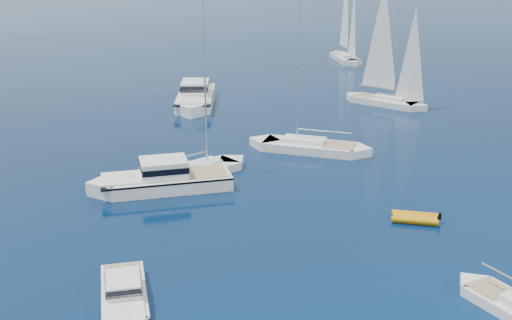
# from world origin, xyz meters

# --- Properties ---
(motor_cruiser_left) EXTENTS (4.89, 8.06, 2.03)m
(motor_cruiser_left) POSITION_xyz_m (-12.62, 11.31, 0.00)
(motor_cruiser_left) COLOR white
(motor_cruiser_left) RESTS_ON ground
(motor_cruiser_centre) EXTENTS (12.17, 7.09, 3.06)m
(motor_cruiser_centre) POSITION_xyz_m (-3.79, 25.50, 0.00)
(motor_cruiser_centre) COLOR white
(motor_cruiser_centre) RESTS_ON ground
(motor_cruiser_distant) EXTENTS (10.49, 13.31, 3.46)m
(motor_cruiser_distant) POSITION_xyz_m (10.93, 47.62, 0.00)
(motor_cruiser_distant) COLOR white
(motor_cruiser_distant) RESTS_ON ground
(sailboat_mid_r) EXTENTS (9.85, 11.04, 17.31)m
(sailboat_mid_r) POSITION_xyz_m (11.43, 26.90, 0.00)
(sailboat_mid_r) COLOR white
(sailboat_mid_r) RESTS_ON ground
(sailboat_centre) EXTENTS (10.46, 4.02, 14.98)m
(sailboat_centre) POSITION_xyz_m (-0.08, 26.71, 0.00)
(sailboat_centre) COLOR silver
(sailboat_centre) RESTS_ON ground
(sailboat_sails_r) EXTENTS (6.22, 11.02, 15.75)m
(sailboat_sails_r) POSITION_xyz_m (29.16, 35.78, 0.00)
(sailboat_sails_r) COLOR silver
(sailboat_sails_r) RESTS_ON ground
(sailboat_sails_far) EXTENTS (7.03, 11.41, 16.41)m
(sailboat_sails_far) POSITION_xyz_m (43.73, 59.90, 0.00)
(sailboat_sails_far) COLOR silver
(sailboat_sails_far) RESTS_ON ground
(tender_yellow) EXTENTS (3.58, 3.59, 0.95)m
(tender_yellow) POSITION_xyz_m (8.02, 10.75, 0.00)
(tender_yellow) COLOR orange
(tender_yellow) RESTS_ON ground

